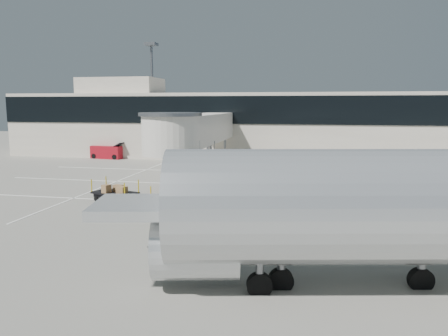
{
  "coord_description": "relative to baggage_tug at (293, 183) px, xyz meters",
  "views": [
    {
      "loc": [
        6.62,
        -25.75,
        6.65
      ],
      "look_at": [
        0.27,
        5.4,
        2.0
      ],
      "focal_mm": 35.0,
      "sensor_mm": 36.0,
      "label": 1
    }
  ],
  "objects": [
    {
      "name": "jet_bridge",
      "position": [
        -9.21,
        4.2,
        3.73
      ],
      "size": [
        5.7,
        20.4,
        6.03
      ],
      "color": "silver",
      "rests_on": "ground"
    },
    {
      "name": "ground_worker",
      "position": [
        -6.48,
        -11.96,
        0.34
      ],
      "size": [
        0.65,
        0.44,
        1.77
      ],
      "primitive_type": "imported",
      "rotation": [
        0.0,
        0.0,
        0.03
      ],
      "color": "#BAE618",
      "rests_on": "ground"
    },
    {
      "name": "belt_loader",
      "position": [
        -23.46,
        15.93,
        0.24
      ],
      "size": [
        4.45,
        2.19,
        2.06
      ],
      "rotation": [
        0.0,
        0.0,
        -0.13
      ],
      "color": "maroon",
      "rests_on": "ground"
    },
    {
      "name": "box_cart_far",
      "position": [
        -12.0,
        -6.35,
        -0.01
      ],
      "size": [
        3.92,
        2.43,
        1.51
      ],
      "rotation": [
        0.0,
        0.0,
        -0.31
      ],
      "color": "black",
      "rests_on": "ground"
    },
    {
      "name": "suitcase_cart",
      "position": [
        2.72,
        -2.59,
        0.03
      ],
      "size": [
        4.21,
        2.38,
        1.62
      ],
      "rotation": [
        0.0,
        0.0,
        0.23
      ],
      "color": "black",
      "rests_on": "ground"
    },
    {
      "name": "aircraft",
      "position": [
        5.38,
        -17.56,
        2.44
      ],
      "size": [
        20.83,
        7.44,
        5.26
      ],
      "rotation": [
        0.0,
        0.0,
        0.21
      ],
      "color": "silver",
      "rests_on": "ground"
    },
    {
      "name": "minivan",
      "position": [
        2.45,
        4.99,
        0.56
      ],
      "size": [
        3.61,
        5.24,
        1.84
      ],
      "rotation": [
        0.0,
        0.0,
        -0.38
      ],
      "color": "silver",
      "rests_on": "ground"
    },
    {
      "name": "box_cart_near",
      "position": [
        -7.03,
        -7.95,
        0.02
      ],
      "size": [
        3.78,
        2.63,
        1.48
      ],
      "rotation": [
        0.0,
        0.0,
        -0.41
      ],
      "color": "black",
      "rests_on": "ground"
    },
    {
      "name": "terminal",
      "position": [
        -5.59,
        21.88,
        3.56
      ],
      "size": [
        64.0,
        12.11,
        15.2
      ],
      "color": "beige",
      "rests_on": "ground"
    },
    {
      "name": "baggage_tug",
      "position": [
        0.0,
        0.0,
        0.0
      ],
      "size": [
        2.54,
        2.14,
        1.51
      ],
      "rotation": [
        0.0,
        0.0,
        0.38
      ],
      "color": "maroon",
      "rests_on": "ground"
    },
    {
      "name": "lane_markings",
      "position": [
        -5.91,
        1.27,
        -0.54
      ],
      "size": [
        40.0,
        30.0,
        0.02
      ],
      "color": "white",
      "rests_on": "ground"
    },
    {
      "name": "ground",
      "position": [
        -5.24,
        -8.07,
        -0.55
      ],
      "size": [
        140.0,
        140.0,
        0.0
      ],
      "primitive_type": "plane",
      "color": "#999689",
      "rests_on": "ground"
    }
  ]
}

